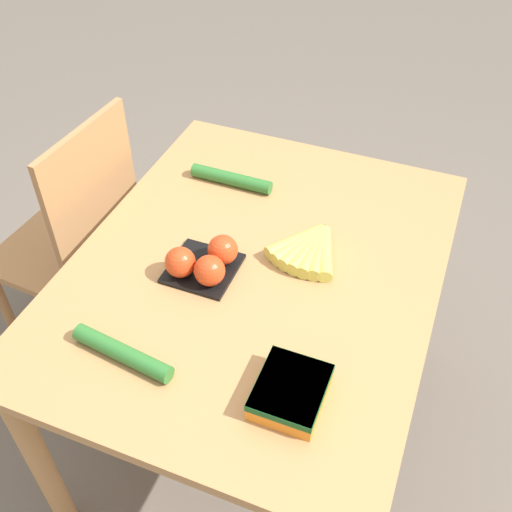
# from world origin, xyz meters

# --- Properties ---
(ground_plane) EXTENTS (12.00, 12.00, 0.00)m
(ground_plane) POSITION_xyz_m (0.00, 0.00, 0.00)
(ground_plane) COLOR #665B51
(dining_table) EXTENTS (1.18, 0.93, 0.76)m
(dining_table) POSITION_xyz_m (0.00, 0.00, 0.65)
(dining_table) COLOR #B27F4C
(dining_table) RESTS_ON ground_plane
(chair) EXTENTS (0.45, 0.43, 0.98)m
(chair) POSITION_xyz_m (0.11, 0.68, 0.51)
(chair) COLOR #A87547
(chair) RESTS_ON ground_plane
(banana_bunch) EXTENTS (0.20, 0.20, 0.04)m
(banana_bunch) POSITION_xyz_m (0.09, -0.12, 0.78)
(banana_bunch) COLOR brown
(banana_bunch) RESTS_ON dining_table
(tomato_pack) EXTENTS (0.17, 0.17, 0.09)m
(tomato_pack) POSITION_xyz_m (-0.08, 0.11, 0.80)
(tomato_pack) COLOR black
(tomato_pack) RESTS_ON dining_table
(carrot_bag) EXTENTS (0.16, 0.14, 0.05)m
(carrot_bag) POSITION_xyz_m (-0.35, -0.22, 0.79)
(carrot_bag) COLOR orange
(carrot_bag) RESTS_ON dining_table
(cucumber_near) EXTENTS (0.04, 0.25, 0.04)m
(cucumber_near) POSITION_xyz_m (0.30, 0.20, 0.78)
(cucumber_near) COLOR #2D702D
(cucumber_near) RESTS_ON dining_table
(cucumber_far) EXTENTS (0.07, 0.26, 0.04)m
(cucumber_far) POSITION_xyz_m (-0.39, 0.16, 0.78)
(cucumber_far) COLOR #2D702D
(cucumber_far) RESTS_ON dining_table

